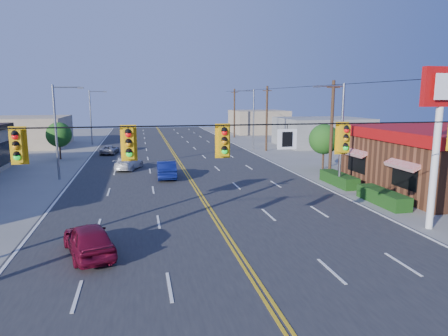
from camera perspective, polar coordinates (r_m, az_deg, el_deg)
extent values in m
plane|color=gray|center=(16.08, 4.28, -15.67)|extent=(160.00, 160.00, 0.00)
cube|color=#2D2D30|center=(34.83, -4.98, -1.46)|extent=(20.00, 120.00, 0.06)
cylinder|color=black|center=(14.52, 4.60, 6.18)|extent=(24.00, 0.05, 0.05)
cube|color=white|center=(14.95, 8.99, 4.09)|extent=(0.75, 0.04, 0.75)
cube|color=#D89E0C|center=(14.49, -27.44, 2.78)|extent=(0.55, 0.34, 1.25)
cube|color=#D89E0C|center=(13.97, -13.45, 3.41)|extent=(0.55, 0.34, 1.25)
cube|color=#D89E0C|center=(14.27, -0.07, 3.83)|extent=(0.55, 0.34, 1.25)
cube|color=#D89E0C|center=(15.92, 16.76, 4.05)|extent=(0.55, 0.34, 1.25)
cube|color=#194214|center=(30.94, 18.67, -2.63)|extent=(1.20, 9.00, 0.90)
cylinder|color=white|center=(23.69, 27.88, 0.46)|extent=(0.36, 0.36, 7.00)
cube|color=#A50C0C|center=(23.44, 28.69, 10.15)|extent=(2.20, 0.36, 2.00)
cylinder|color=gray|center=(31.87, 16.43, 4.31)|extent=(0.20, 0.20, 8.00)
cylinder|color=gray|center=(31.23, 14.97, 11.26)|extent=(2.20, 0.12, 0.12)
cube|color=gray|center=(30.75, 13.10, 11.27)|extent=(0.50, 0.25, 0.15)
cylinder|color=gray|center=(54.13, 4.24, 6.91)|extent=(0.20, 0.20, 8.00)
cylinder|color=gray|center=(53.75, 3.15, 10.95)|extent=(2.20, 0.12, 0.12)
cube|color=gray|center=(53.47, 1.99, 10.91)|extent=(0.50, 0.25, 0.15)
cylinder|color=gray|center=(36.65, -22.87, 4.64)|extent=(0.20, 0.20, 8.00)
cylinder|color=gray|center=(36.34, -21.56, 10.69)|extent=(2.20, 0.12, 0.12)
cube|color=gray|center=(36.19, -19.81, 10.73)|extent=(0.50, 0.25, 0.15)
cylinder|color=gray|center=(62.33, -18.50, 6.84)|extent=(0.20, 0.20, 8.00)
cylinder|color=gray|center=(62.15, -17.67, 10.38)|extent=(2.20, 0.12, 0.12)
cube|color=gray|center=(62.06, -16.64, 10.39)|extent=(0.50, 0.25, 0.15)
cylinder|color=#47301E|center=(35.93, 15.11, 5.31)|extent=(0.28, 0.28, 8.40)
cylinder|color=#47301E|center=(52.56, 6.12, 7.01)|extent=(0.28, 0.28, 8.40)
cylinder|color=#47301E|center=(69.87, 1.49, 7.81)|extent=(0.28, 0.28, 8.40)
cylinder|color=#47301E|center=(40.42, 13.98, 1.36)|extent=(0.20, 0.20, 2.10)
sphere|color=#235B19|center=(40.19, 14.09, 4.02)|extent=(2.94, 2.94, 2.94)
cylinder|color=#47301E|center=(49.06, -22.38, 2.33)|extent=(0.20, 0.20, 2.00)
sphere|color=#235B19|center=(48.87, -22.52, 4.42)|extent=(2.80, 2.80, 2.80)
cube|color=gray|center=(60.09, 13.83, 5.05)|extent=(12.00, 10.00, 4.00)
cube|color=tan|center=(64.06, -26.44, 4.67)|extent=(11.00, 12.00, 4.20)
cube|color=tan|center=(79.47, 4.93, 6.61)|extent=(10.00, 10.00, 4.40)
imported|color=maroon|center=(18.92, -18.77, -9.76)|extent=(2.92, 4.60, 1.46)
imported|color=navy|center=(35.00, -8.24, -0.27)|extent=(1.67, 4.56, 1.49)
imported|color=silver|center=(39.76, -13.45, 0.61)|extent=(3.06, 4.62, 1.24)
imported|color=#9A999E|center=(51.25, -16.04, 2.48)|extent=(2.36, 4.12, 1.08)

